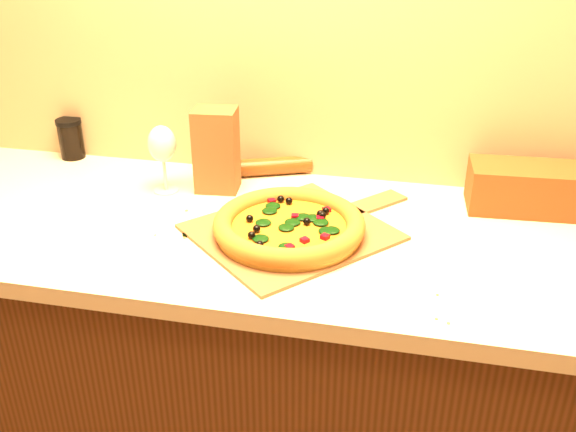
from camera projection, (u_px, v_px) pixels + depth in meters
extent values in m
plane|color=#9E8460|center=(310.00, 4.00, 1.56)|extent=(4.00, 0.00, 4.00)
cube|color=#44260E|center=(282.00, 384.00, 1.70)|extent=(2.80, 0.65, 0.86)
cube|color=beige|center=(282.00, 236.00, 1.49)|extent=(2.84, 0.68, 0.04)
cube|color=brown|center=(291.00, 232.00, 1.46)|extent=(0.54, 0.54, 0.01)
cube|color=brown|center=(376.00, 203.00, 1.60)|extent=(0.15, 0.16, 0.01)
cylinder|color=#AE7B2B|center=(289.00, 231.00, 1.44)|extent=(0.32, 0.32, 0.02)
cylinder|color=yellow|center=(289.00, 227.00, 1.43)|extent=(0.27, 0.27, 0.01)
torus|color=#9A5E1C|center=(289.00, 224.00, 1.43)|extent=(0.34, 0.34, 0.04)
ellipsoid|color=black|center=(314.00, 220.00, 1.44)|extent=(0.04, 0.04, 0.01)
sphere|color=black|center=(269.00, 224.00, 1.42)|extent=(0.02, 0.02, 0.02)
cube|color=maroon|center=(293.00, 235.00, 1.38)|extent=(0.02, 0.02, 0.01)
cylinder|color=black|center=(188.00, 234.00, 1.45)|extent=(0.03, 0.03, 0.01)
cylinder|color=#52280E|center=(268.00, 167.00, 1.75)|extent=(0.24, 0.13, 0.05)
cylinder|color=#52280E|center=(321.00, 163.00, 1.77)|extent=(0.06, 0.04, 0.02)
cylinder|color=#52280E|center=(213.00, 170.00, 1.73)|extent=(0.06, 0.04, 0.02)
cube|color=brown|center=(555.00, 190.00, 1.54)|extent=(0.41, 0.15, 0.11)
cylinder|color=silver|center=(166.00, 190.00, 1.67)|extent=(0.06, 0.06, 0.00)
cylinder|color=silver|center=(165.00, 175.00, 1.65)|extent=(0.01, 0.01, 0.08)
ellipsoid|color=silver|center=(162.00, 144.00, 1.61)|extent=(0.07, 0.07, 0.09)
cube|color=brown|center=(216.00, 150.00, 1.63)|extent=(0.12, 0.10, 0.22)
cylinder|color=black|center=(71.00, 141.00, 1.85)|extent=(0.07, 0.07, 0.10)
cylinder|color=black|center=(68.00, 122.00, 1.82)|extent=(0.07, 0.07, 0.01)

